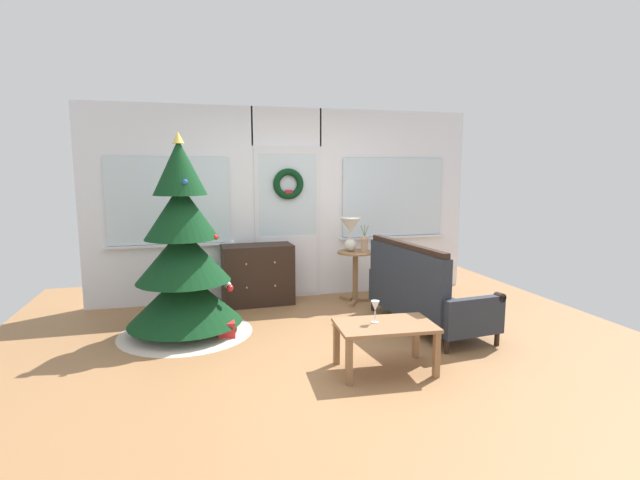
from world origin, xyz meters
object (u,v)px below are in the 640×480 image
at_px(christmas_tree, 183,265).
at_px(coffee_table, 385,331).
at_px(side_table, 355,266).
at_px(table_lamp, 350,230).
at_px(dresser_cabinet, 258,275).
at_px(gift_box, 226,330).
at_px(settee_sofa, 421,294).
at_px(wine_glass, 375,307).
at_px(flower_vase, 364,243).

height_order(christmas_tree, coffee_table, christmas_tree).
relative_size(side_table, table_lamp, 1.55).
xyz_separation_m(dresser_cabinet, coffee_table, (0.79, -2.38, -0.03)).
distance_m(christmas_tree, gift_box, 0.82).
distance_m(settee_sofa, coffee_table, 1.28).
xyz_separation_m(christmas_tree, table_lamp, (2.10, 0.73, 0.22)).
bearing_deg(wine_glass, gift_box, 136.90).
bearing_deg(dresser_cabinet, flower_vase, -12.54).
relative_size(wine_glass, gift_box, 1.11).
height_order(settee_sofa, gift_box, settee_sofa).
xyz_separation_m(settee_sofa, wine_glass, (-0.90, -0.93, 0.19)).
height_order(side_table, wine_glass, side_table).
height_order(flower_vase, wine_glass, flower_vase).
xyz_separation_m(settee_sofa, side_table, (-0.36, 1.16, 0.11)).
xyz_separation_m(flower_vase, wine_glass, (-0.64, -2.03, -0.23)).
bearing_deg(christmas_tree, coffee_table, -40.76).
xyz_separation_m(christmas_tree, coffee_table, (1.69, -1.45, -0.39)).
height_order(side_table, coffee_table, side_table).
distance_m(christmas_tree, wine_glass, 2.14).
xyz_separation_m(side_table, wine_glass, (-0.54, -2.09, 0.08)).
bearing_deg(dresser_cabinet, table_lamp, -9.57).
xyz_separation_m(table_lamp, coffee_table, (-0.41, -2.18, -0.61)).
xyz_separation_m(side_table, flower_vase, (0.10, -0.06, 0.31)).
relative_size(christmas_tree, table_lamp, 4.82).
bearing_deg(wine_glass, side_table, 75.42).
bearing_deg(table_lamp, wine_glass, -102.80).
xyz_separation_m(dresser_cabinet, wine_glass, (0.71, -2.33, 0.17)).
xyz_separation_m(flower_vase, coffee_table, (-0.57, -2.08, -0.44)).
xyz_separation_m(dresser_cabinet, flower_vase, (1.35, -0.30, 0.41)).
distance_m(christmas_tree, coffee_table, 2.26).
bearing_deg(gift_box, side_table, 28.93).
xyz_separation_m(christmas_tree, gift_box, (0.41, -0.28, -0.66)).
xyz_separation_m(side_table, coffee_table, (-0.47, -2.14, -0.13)).
relative_size(dresser_cabinet, coffee_table, 1.05).
distance_m(dresser_cabinet, table_lamp, 1.34).
distance_m(christmas_tree, table_lamp, 2.23).
bearing_deg(gift_box, flower_vase, 26.12).
height_order(christmas_tree, dresser_cabinet, christmas_tree).
xyz_separation_m(coffee_table, gift_box, (-1.28, 1.18, -0.27)).
bearing_deg(settee_sofa, coffee_table, -130.11).
relative_size(settee_sofa, wine_glass, 8.72).
height_order(flower_vase, coffee_table, flower_vase).
height_order(christmas_tree, table_lamp, christmas_tree).
height_order(table_lamp, wine_glass, table_lamp).
height_order(christmas_tree, flower_vase, christmas_tree).
xyz_separation_m(table_lamp, wine_glass, (-0.48, -2.13, -0.40)).
bearing_deg(wine_glass, settee_sofa, 45.87).
relative_size(dresser_cabinet, gift_box, 5.25).
bearing_deg(settee_sofa, christmas_tree, 169.36).
height_order(table_lamp, gift_box, table_lamp).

